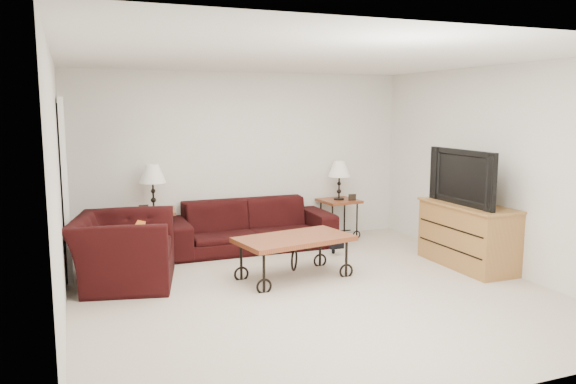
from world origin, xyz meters
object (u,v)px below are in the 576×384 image
Objects in this scene: sofa at (250,225)px; armchair at (124,250)px; tv_stand at (468,235)px; backpack at (333,240)px; side_table_left at (155,232)px; coffee_table at (294,257)px; side_table_right at (339,219)px; television at (469,177)px; lamp_right at (339,180)px; lamp_left at (153,187)px.

armchair is at bearing -151.02° from sofa.
backpack is at bearing 138.69° from tv_stand.
side_table_left is 0.47× the size of coffee_table.
side_table_left is 1.60× the size of backpack.
tv_stand is (0.81, -2.01, 0.10)m from side_table_right.
side_table_right is at bearing -0.00° from side_table_left.
television reaches higher than side_table_left.
side_table_right reaches higher than coffee_table.
tv_stand reaches higher than coffee_table.
side_table_left is at bearing 150.81° from tv_stand.
armchair is (-3.30, -1.19, -0.50)m from lamp_right.
tv_stand is at bearing -8.18° from coffee_table.
tv_stand is (2.23, -0.32, 0.15)m from coffee_table.
side_table_right is 0.50× the size of television.
tv_stand is (3.60, -2.01, -0.53)m from lamp_left.
backpack is (-1.29, 1.15, -0.95)m from television.
television is (0.79, -2.01, 0.25)m from lamp_right.
backpack is (-0.50, -0.86, -0.10)m from side_table_right.
coffee_table is (1.37, -1.69, -0.06)m from side_table_left.
lamp_left reaches higher than sofa.
tv_stand is at bearing -68.07° from side_table_right.
lamp_right is at bearing -0.00° from side_table_left.
lamp_right is (1.48, 0.18, 0.55)m from sofa.
armchair is at bearing -113.22° from lamp_left.
television reaches higher than tv_stand.
backpack is at bearing -131.75° from television.
sofa is at bearing -7.83° from lamp_left.
side_table_right is 2.86m from lamp_left.
television is at bearing -28.70° from backpack.
television reaches higher than backpack.
tv_stand is at bearing -29.19° from lamp_left.
side_table_right is 0.49× the size of armchair.
side_table_left is at bearing 172.17° from sofa.
side_table_right is 0.45× the size of coffee_table.
coffee_table is 1.95m from armchair.
side_table_left is (-1.31, 0.18, -0.03)m from sofa.
side_table_right reaches higher than backpack.
lamp_left reaches higher than tv_stand.
armchair is (-1.82, -1.01, 0.05)m from sofa.
side_table_left is 2.44m from backpack.
armchair is 1.02× the size of television.
armchair is (-0.51, -1.19, -0.53)m from lamp_left.
side_table_left is 1.04× the size of side_table_right.
tv_stand is at bearing -28.26° from backpack.
lamp_right is at bearing 72.71° from backpack.
side_table_right is (2.79, -0.00, -0.01)m from side_table_left.
side_table_left reaches higher than coffee_table.
sofa is 3.95× the size of lamp_right.
lamp_left is 1.60× the size of backpack.
tv_stand is at bearing -38.66° from sofa.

